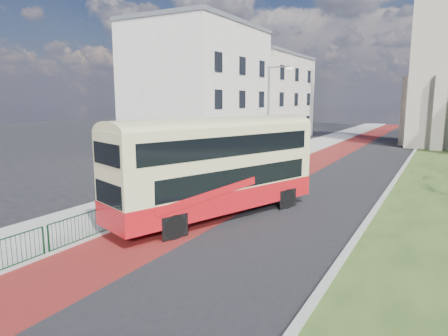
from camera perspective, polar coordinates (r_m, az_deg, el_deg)
The scene contains 11 objects.
ground at distance 17.07m, azimuth -3.71°, elevation -8.64°, with size 160.00×160.00×0.00m, color black.
road_carriageway at distance 34.79m, azimuth 16.64°, elevation 0.46°, with size 9.00×120.00×0.01m, color black.
bus_lane at distance 35.46m, azimuth 12.39°, elevation 0.81°, with size 3.40×120.00×0.01m, color #591414.
pavement_west at distance 36.70m, azimuth 6.71°, elevation 1.36°, with size 4.00×120.00×0.12m, color gray.
kerb_west at distance 36.00m, azimuth 9.65°, elevation 1.13°, with size 0.25×120.00×0.13m, color #999993.
kerb_east at distance 36.08m, azimuth 24.49°, elevation 0.40°, with size 0.25×80.00×0.13m, color #999993.
pedestrian_railing at distance 21.71m, azimuth -4.55°, elevation -3.12°, with size 0.07×24.00×1.12m.
street_block_near at distance 42.29m, azimuth -3.59°, elevation 11.28°, with size 10.30×14.30×13.00m.
street_block_far at distance 56.41m, azimuth 5.37°, elevation 10.11°, with size 10.30×16.30×11.50m.
streetlamp at distance 34.23m, azimuth 6.58°, elevation 8.38°, with size 2.13×0.18×8.00m.
bus at distance 18.07m, azimuth -0.96°, elevation 0.65°, with size 5.83×10.77×4.42m.
Camera 1 is at (8.83, -13.58, 5.38)m, focal length 32.00 mm.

